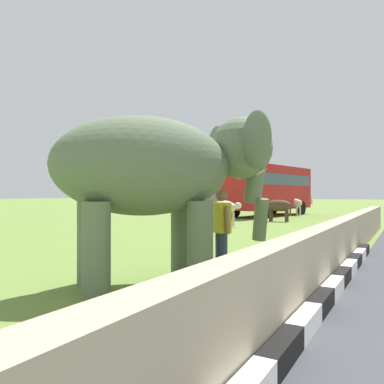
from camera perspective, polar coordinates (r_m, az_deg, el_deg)
striped_curb at (r=3.47m, az=10.87°, el=-24.92°), size 16.20×0.20×0.24m
barrier_parapet at (r=5.60m, az=15.80°, el=-11.26°), size 28.00×0.36×1.00m
elephant at (r=6.67m, az=-4.12°, el=3.31°), size 3.91×3.73×3.01m
person_handler at (r=7.42m, az=4.39°, el=-5.24°), size 0.47×0.55×1.66m
bus_red at (r=27.76m, az=11.52°, el=0.80°), size 9.07×3.88×3.50m
cow_near at (r=22.16m, az=12.69°, el=-2.06°), size 0.62×1.89×1.23m
cow_mid at (r=19.05m, az=4.93°, el=-2.36°), size 1.09×1.91×1.23m
cow_far at (r=28.61m, az=14.81°, el=-1.65°), size 1.21×1.88×1.23m
hill_east at (r=64.13m, az=5.16°, el=-1.66°), size 33.99×27.19×13.98m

